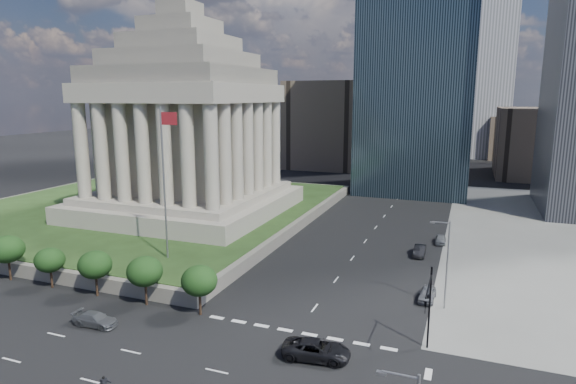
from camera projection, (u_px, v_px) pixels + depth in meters
The scene contains 16 objects.
ground at pixel (407, 186), 126.84m from camera, with size 500.00×500.00×0.00m, color black.
plaza_terrace at pixel (147, 209), 96.59m from camera, with size 66.00×70.00×1.80m, color #6B675C.
plaza_lawn at pixel (147, 205), 96.41m from camera, with size 64.00×68.00×0.10m, color #233917.
war_memorial at pixel (184, 106), 86.93m from camera, with size 34.00×34.00×39.00m, color #9C9583, non-canonical shape.
flagpole at pixel (165, 175), 62.28m from camera, with size 2.52×0.24×20.00m.
tree_row at pixel (29, 261), 59.87m from camera, with size 53.00×4.00×6.00m, color black, non-canonical shape.
midrise_glass at pixel (419, 68), 115.72m from camera, with size 26.00×26.00×60.00m, color black.
building_filler_ne at pixel (533, 142), 141.18m from camera, with size 20.00×30.00×20.00m, color brown.
building_filler_nw at pixel (330, 124), 162.11m from camera, with size 24.00×30.00×28.00m, color brown.
traffic_signal_ne at pixel (428, 303), 42.35m from camera, with size 0.30×5.74×8.00m.
street_lamp_north at pixel (446, 260), 52.34m from camera, with size 2.13×0.22×10.00m.
pickup_truck at pixel (316, 350), 43.02m from camera, with size 2.84×6.15×1.71m, color black.
suv_grey at pixel (95, 319), 49.26m from camera, with size 1.94×4.77×1.38m, color #4E5155.
parked_sedan_near at pixel (427, 294), 55.47m from camera, with size 1.74×4.34×1.48m, color gray.
parked_sedan_mid at pixel (420, 251), 71.02m from camera, with size 4.56×1.59×1.50m, color black.
parked_sedan_far at pixel (441, 239), 76.92m from camera, with size 4.01×1.61×1.37m, color slate.
Camera 1 is at (15.06, -27.76, 23.08)m, focal length 30.00 mm.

